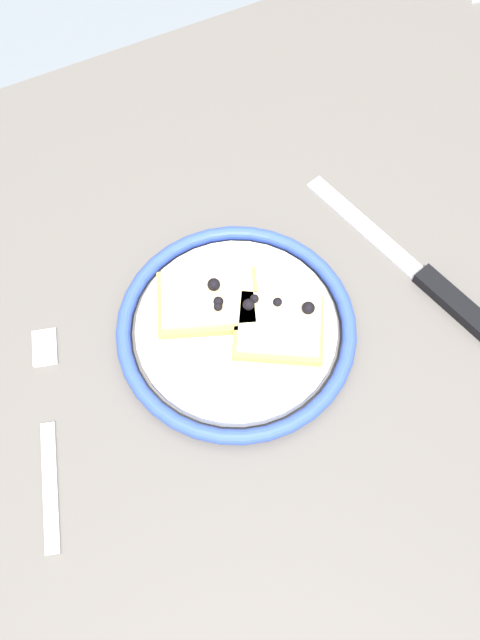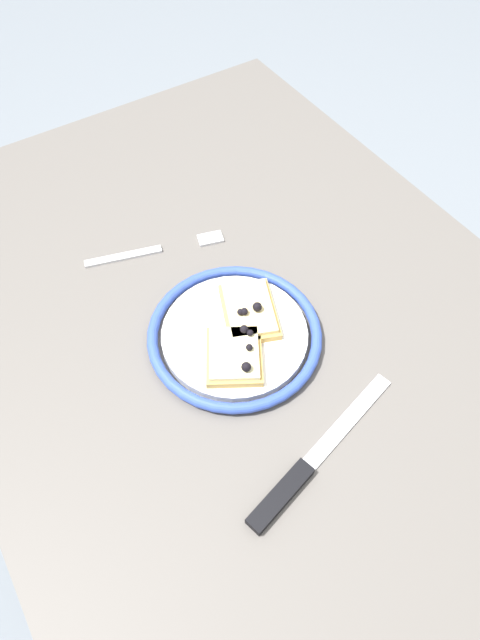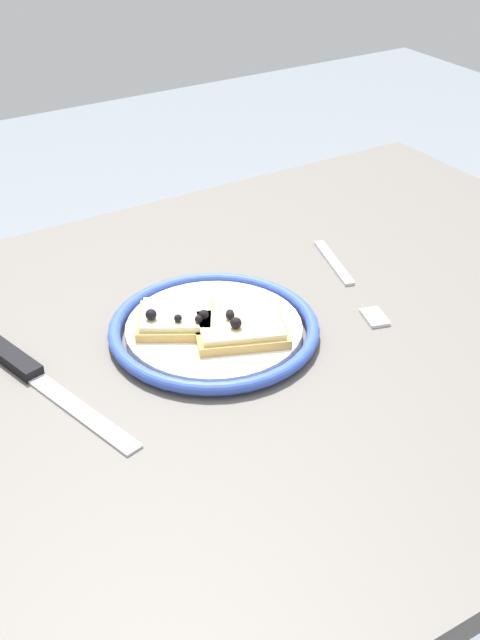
{
  "view_description": "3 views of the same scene",
  "coord_description": "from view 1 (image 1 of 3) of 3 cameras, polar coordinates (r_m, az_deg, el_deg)",
  "views": [
    {
      "loc": [
        -0.14,
        -0.27,
        1.3
      ],
      "look_at": [
        -0.03,
        -0.04,
        0.79
      ],
      "focal_mm": 36.46,
      "sensor_mm": 36.0,
      "label": 1
    },
    {
      "loc": [
        0.29,
        -0.23,
        1.33
      ],
      "look_at": [
        -0.03,
        -0.02,
        0.79
      ],
      "focal_mm": 30.14,
      "sensor_mm": 36.0,
      "label": 2
    },
    {
      "loc": [
        0.32,
        0.59,
        1.24
      ],
      "look_at": [
        -0.06,
        -0.02,
        0.77
      ],
      "focal_mm": 46.02,
      "sensor_mm": 36.0,
      "label": 3
    }
  ],
  "objects": [
    {
      "name": "ground_plane",
      "position": [
        1.34,
        0.53,
        -13.34
      ],
      "size": [
        6.0,
        6.0,
        0.0
      ],
      "primitive_type": "plane",
      "color": "slate"
    },
    {
      "name": "dining_table",
      "position": [
        0.72,
        0.97,
        -1.48
      ],
      "size": [
        1.15,
        0.73,
        0.76
      ],
      "color": "#5B5651",
      "rests_on": "ground_plane"
    },
    {
      "name": "pizza_slice_near",
      "position": [
        0.59,
        3.24,
        -0.59
      ],
      "size": [
        0.1,
        0.1,
        0.03
      ],
      "color": "tan",
      "rests_on": "plate"
    },
    {
      "name": "fork",
      "position": [
        0.59,
        -16.48,
        -9.32
      ],
      "size": [
        0.07,
        0.2,
        0.0
      ],
      "color": "silver",
      "rests_on": "dining_table"
    },
    {
      "name": "pizza_slice_far",
      "position": [
        0.6,
        -2.68,
        1.47
      ],
      "size": [
        0.11,
        0.1,
        0.03
      ],
      "color": "tan",
      "rests_on": "plate"
    },
    {
      "name": "plate",
      "position": [
        0.6,
        -0.32,
        -0.7
      ],
      "size": [
        0.22,
        0.22,
        0.02
      ],
      "color": "white",
      "rests_on": "dining_table"
    },
    {
      "name": "knife",
      "position": [
        0.65,
        16.28,
        3.29
      ],
      "size": [
        0.08,
        0.24,
        0.01
      ],
      "color": "silver",
      "rests_on": "dining_table"
    }
  ]
}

